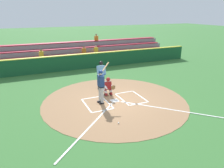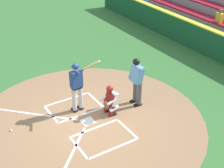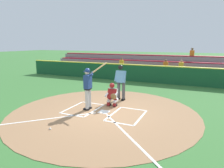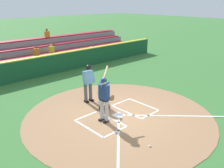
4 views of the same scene
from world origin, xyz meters
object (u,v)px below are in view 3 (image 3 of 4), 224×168
plate_umpire (121,80)px  batter (88,86)px  catcher (112,94)px  baseball (50,129)px

plate_umpire → batter: bearing=69.2°
catcher → plate_umpire: size_ratio=0.61×
batter → catcher: (-0.78, -0.87, -0.51)m
plate_umpire → baseball: size_ratio=25.20×
baseball → plate_umpire: bearing=-100.9°
batter → catcher: bearing=-132.0°
catcher → baseball: catcher is taller
catcher → baseball: 3.45m
baseball → batter: bearing=-92.3°
catcher → baseball: (0.88, 3.29, -0.55)m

